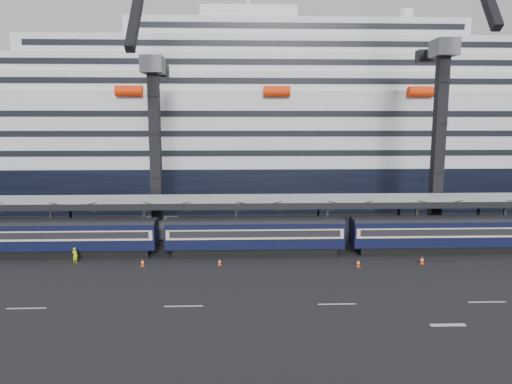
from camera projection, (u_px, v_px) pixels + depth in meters
ground at (350, 286)px, 39.76m from camera, size 260.00×260.00×0.00m
lane_markings at (472, 309)px, 34.87m from camera, size 111.00×4.27×0.02m
train at (286, 234)px, 49.16m from camera, size 133.05×3.00×4.05m
canopy at (323, 200)px, 52.82m from camera, size 130.00×6.25×5.53m
cruise_ship at (286, 133)px, 83.33m from camera, size 214.09×28.84×34.00m
crane_dark_near at (155, 141)px, 55.67m from camera, size 4.50×17.75×35.08m
crane_dark_mid at (441, 129)px, 55.67m from camera, size 4.50×18.24×39.64m
worker at (75, 255)px, 46.15m from camera, size 0.70×0.58×1.63m
traffic_cone_b at (142, 262)px, 45.19m from camera, size 0.39×0.39×0.77m
traffic_cone_c at (220, 262)px, 45.43m from camera, size 0.37×0.37×0.74m
traffic_cone_d at (358, 263)px, 45.02m from camera, size 0.40×0.40×0.81m
traffic_cone_e at (422, 260)px, 45.92m from camera, size 0.43×0.43×0.85m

